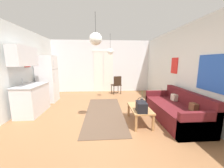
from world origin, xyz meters
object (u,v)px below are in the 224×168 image
Objects in this scene: bamboo_vase at (142,102)px; accent_chair at (117,84)px; couch at (176,111)px; handbag at (141,107)px; pendant_lamp_far at (110,52)px; coffee_table at (140,110)px; pendant_lamp_near at (96,39)px; refrigerator at (47,79)px.

bamboo_vase is 0.48× the size of accent_chair.
accent_chair is (-1.30, 2.98, 0.23)m from couch.
pendant_lamp_far is at bearing 103.80° from handbag.
bamboo_vase reaches higher than couch.
coffee_table is (-1.03, -0.09, 0.09)m from couch.
bamboo_vase is 2.56m from pendant_lamp_far.
coffee_table is 2.02m from pendant_lamp_near.
refrigerator is at bearing 145.93° from coffee_table.
handbag is 2.83m from pendant_lamp_far.
couch is at bearing -25.90° from refrigerator.
refrigerator is (-4.12, 2.00, 0.63)m from couch.
couch is 2.79× the size of pendant_lamp_near.
refrigerator is at bearing 154.10° from couch.
coffee_table is 1.30× the size of pendant_lamp_near.
coffee_table is 0.51× the size of refrigerator.
bamboo_vase is 0.39m from handbag.
couch is 1.17m from handbag.
pendant_lamp_far is (2.45, 0.02, 1.06)m from refrigerator.
pendant_lamp_near is at bearing 167.44° from handbag.
pendant_lamp_near and pendant_lamp_far have the same top height.
couch is 5.58× the size of handbag.
accent_chair is 1.11× the size of pendant_lamp_far.
bamboo_vase is 0.59× the size of pendant_lamp_near.
refrigerator is at bearing 133.28° from pendant_lamp_near.
pendant_lamp_far is at bearing 109.37° from bamboo_vase.
pendant_lamp_near is (-1.04, 0.23, 1.53)m from handbag.
refrigerator is (-3.16, 1.99, 0.38)m from bamboo_vase.
accent_chair is at bearing 113.54° from couch.
bamboo_vase is at bearing 179.25° from couch.
accent_chair is (-0.26, 3.06, 0.14)m from coffee_table.
bamboo_vase is at bearing -70.63° from pendant_lamp_far.
bamboo_vase is 1.19× the size of handbag.
handbag is (-0.12, -0.37, 0.02)m from bamboo_vase.
bamboo_vase is at bearing 80.53° from accent_chair.
pendant_lamp_near is 0.89× the size of pendant_lamp_far.
couch is at bearing -50.52° from pendant_lamp_far.
handbag reaches higher than coffee_table.
couch is at bearing 18.45° from handbag.
refrigerator is 2.67m from pendant_lamp_far.
couch is 2.78m from pendant_lamp_near.
bamboo_vase is (0.08, 0.10, 0.16)m from coffee_table.
accent_chair is 1.24× the size of pendant_lamp_near.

